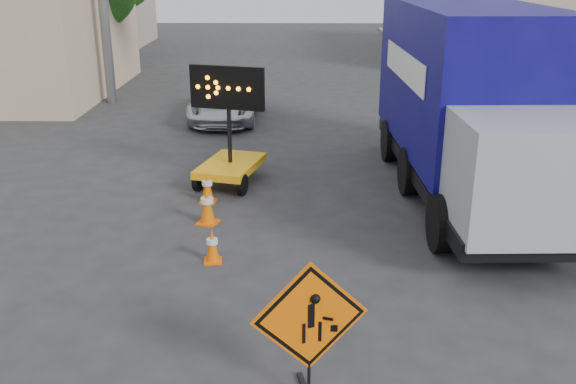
{
  "coord_description": "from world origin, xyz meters",
  "views": [
    {
      "loc": [
        0.53,
        -6.26,
        5.24
      ],
      "look_at": [
        0.42,
        3.7,
        1.59
      ],
      "focal_mm": 40.0,
      "sensor_mm": 36.0,
      "label": 1
    }
  ],
  "objects_px": {
    "construction_sign": "(310,330)",
    "pickup_truck": "(226,100)",
    "box_truck": "(470,113)",
    "arrow_board": "(230,158)"
  },
  "relations": [
    {
      "from": "construction_sign",
      "to": "pickup_truck",
      "type": "distance_m",
      "value": 15.17
    },
    {
      "from": "box_truck",
      "to": "pickup_truck",
      "type": "bearing_deg",
      "value": 128.83
    },
    {
      "from": "arrow_board",
      "to": "box_truck",
      "type": "height_order",
      "value": "box_truck"
    },
    {
      "from": "construction_sign",
      "to": "box_truck",
      "type": "distance_m",
      "value": 8.48
    },
    {
      "from": "arrow_board",
      "to": "box_truck",
      "type": "distance_m",
      "value": 5.71
    },
    {
      "from": "construction_sign",
      "to": "pickup_truck",
      "type": "xyz_separation_m",
      "value": [
        -2.55,
        14.95,
        -0.36
      ]
    },
    {
      "from": "construction_sign",
      "to": "pickup_truck",
      "type": "bearing_deg",
      "value": 86.71
    },
    {
      "from": "pickup_truck",
      "to": "box_truck",
      "type": "xyz_separation_m",
      "value": [
        6.31,
        -7.41,
        1.29
      ]
    },
    {
      "from": "arrow_board",
      "to": "pickup_truck",
      "type": "relative_size",
      "value": 0.62
    },
    {
      "from": "arrow_board",
      "to": "pickup_truck",
      "type": "xyz_separation_m",
      "value": [
        -0.79,
        6.72,
        0.0
      ]
    }
  ]
}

